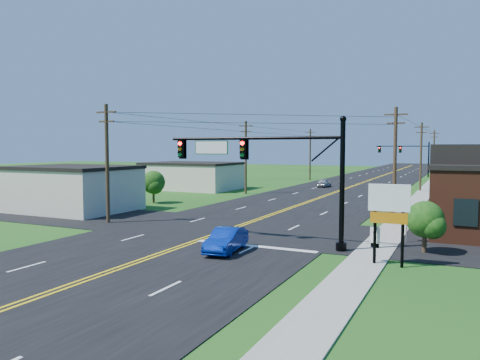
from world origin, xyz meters
The scene contains 22 objects.
ground centered at (0.00, 0.00, 0.00)m, with size 260.00×260.00×0.00m, color #174513.
road_main centered at (0.00, 50.00, 0.02)m, with size 16.00×220.00×0.04m, color black.
road_cross centered at (0.00, 12.00, 0.02)m, with size 70.00×10.00×0.04m, color black.
sidewalk centered at (10.50, 40.00, 0.04)m, with size 2.00×160.00×0.08m, color gray.
signal_mast_main centered at (4.34, 8.00, 4.75)m, with size 11.30×0.60×7.48m.
signal_mast_far centered at (4.44, 80.00, 4.55)m, with size 10.98×0.60×7.48m.
cream_bldg_near centered at (-17.00, 14.00, 2.06)m, with size 10.20×8.20×4.10m.
cream_bldg_far centered at (-19.00, 38.00, 1.86)m, with size 12.20×9.20×3.70m.
utility_pole_left_a centered at (-9.50, 10.00, 4.72)m, with size 1.80×0.28×9.00m.
utility_pole_left_b centered at (-9.50, 35.00, 4.72)m, with size 1.80×0.28×9.00m.
utility_pole_left_c centered at (-9.50, 62.00, 4.72)m, with size 1.80×0.28×9.00m.
utility_pole_right_a centered at (9.80, 22.00, 4.72)m, with size 1.80×0.28×9.00m.
utility_pole_right_b centered at (9.80, 48.00, 4.72)m, with size 1.80×0.28×9.00m.
utility_pole_right_c centered at (9.80, 78.00, 4.72)m, with size 1.80×0.28×9.00m.
tree_right_back centered at (16.00, 26.00, 2.60)m, with size 3.00×3.00×4.10m.
shrub_corner centered at (13.00, 9.50, 1.85)m, with size 2.00×2.00×2.86m.
tree_left centered at (-14.00, 22.00, 2.16)m, with size 2.40×2.40×3.37m.
blue_car centered at (3.15, 5.04, 0.65)m, with size 1.37×3.92×1.29m, color #072699.
distant_car centered at (-3.26, 48.57, 0.59)m, with size 1.39×3.46×1.18m, color #A9AAAE.
route_sign centered at (10.95, 5.98, 1.23)m, with size 0.51×0.20×2.11m.
stop_sign centered at (11.82, 11.98, 1.56)m, with size 0.75×0.27×2.17m.
pylon_sign centered at (11.61, 5.74, 2.91)m, with size 1.95×0.40×3.99m.
Camera 1 is at (14.74, -17.53, 5.76)m, focal length 35.00 mm.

